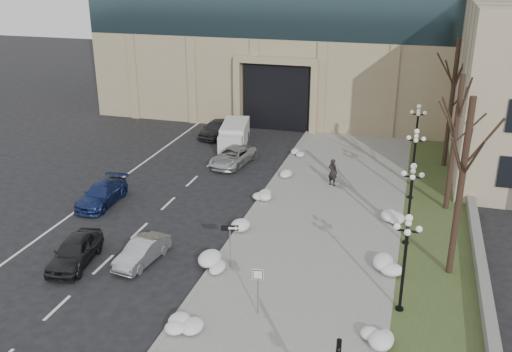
% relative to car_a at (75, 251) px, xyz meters
% --- Properties ---
extents(sidewalk, '(9.00, 40.00, 0.12)m').
position_rel_car_a_xyz_m(sidewalk, '(11.37, 8.31, -0.66)').
color(sidewalk, gray).
rests_on(sidewalk, ground).
extents(curb, '(0.30, 40.00, 0.14)m').
position_rel_car_a_xyz_m(curb, '(6.87, 8.31, -0.65)').
color(curb, gray).
rests_on(curb, ground).
extents(grass_strip, '(4.00, 40.00, 0.10)m').
position_rel_car_a_xyz_m(grass_strip, '(17.87, 8.31, -0.67)').
color(grass_strip, '#3A4623').
rests_on(grass_strip, ground).
extents(stone_wall, '(0.50, 30.00, 0.70)m').
position_rel_car_a_xyz_m(stone_wall, '(19.87, 10.31, -0.37)').
color(stone_wall, gray).
rests_on(stone_wall, ground).
extents(car_a, '(2.33, 4.46, 1.45)m').
position_rel_car_a_xyz_m(car_a, '(0.00, 0.00, 0.00)').
color(car_a, black).
rests_on(car_a, ground).
extents(car_b, '(1.80, 3.83, 1.22)m').
position_rel_car_a_xyz_m(car_b, '(3.20, 1.09, -0.12)').
color(car_b, '#94979B').
rests_on(car_b, ground).
extents(car_c, '(2.01, 4.65, 1.33)m').
position_rel_car_a_xyz_m(car_c, '(-2.62, 7.11, -0.06)').
color(car_c, navy).
rests_on(car_c, ground).
extents(car_d, '(2.85, 5.02, 1.32)m').
position_rel_car_a_xyz_m(car_d, '(3.08, 16.34, -0.06)').
color(car_d, '#BDBDBD').
rests_on(car_d, ground).
extents(car_e, '(2.14, 4.50, 1.49)m').
position_rel_car_a_xyz_m(car_e, '(-0.57, 22.66, 0.02)').
color(car_e, '#2D2C31').
rests_on(car_e, ground).
extents(pedestrian, '(0.82, 0.71, 1.90)m').
position_rel_car_a_xyz_m(pedestrian, '(10.98, 14.00, 0.35)').
color(pedestrian, black).
rests_on(pedestrian, sidewalk).
extents(box_truck, '(2.97, 5.95, 1.81)m').
position_rel_car_a_xyz_m(box_truck, '(1.72, 20.77, 0.15)').
color(box_truck, silver).
rests_on(box_truck, ground).
extents(one_way_sign, '(0.91, 0.37, 2.43)m').
position_rel_car_a_xyz_m(one_way_sign, '(7.92, 1.78, 1.29)').
color(one_way_sign, slate).
rests_on(one_way_sign, ground).
extents(keep_sign, '(0.50, 0.12, 2.35)m').
position_rel_car_a_xyz_m(keep_sign, '(10.22, -1.76, 1.00)').
color(keep_sign, slate).
rests_on(keep_sign, ground).
extents(snow_clump_b, '(1.10, 1.60, 0.36)m').
position_rel_car_a_xyz_m(snow_clump_b, '(7.51, -3.71, -0.42)').
color(snow_clump_b, white).
rests_on(snow_clump_b, sidewalk).
extents(snow_clump_c, '(1.10, 1.60, 0.36)m').
position_rel_car_a_xyz_m(snow_clump_c, '(7.08, 1.46, -0.42)').
color(snow_clump_c, white).
rests_on(snow_clump_c, sidewalk).
extents(snow_clump_d, '(1.10, 1.60, 0.36)m').
position_rel_car_a_xyz_m(snow_clump_d, '(7.01, 6.05, -0.42)').
color(snow_clump_d, white).
rests_on(snow_clump_d, sidewalk).
extents(snow_clump_e, '(1.10, 1.60, 0.36)m').
position_rel_car_a_xyz_m(snow_clump_e, '(7.17, 10.41, -0.42)').
color(snow_clump_e, white).
rests_on(snow_clump_e, sidewalk).
extents(snow_clump_f, '(1.10, 1.60, 0.36)m').
position_rel_car_a_xyz_m(snow_clump_f, '(7.23, 14.57, -0.42)').
color(snow_clump_f, white).
rests_on(snow_clump_f, sidewalk).
extents(snow_clump_g, '(1.10, 1.60, 0.36)m').
position_rel_car_a_xyz_m(snow_clump_g, '(7.29, 19.46, -0.42)').
color(snow_clump_g, white).
rests_on(snow_clump_g, sidewalk).
extents(snow_clump_h, '(1.10, 1.60, 0.36)m').
position_rel_car_a_xyz_m(snow_clump_h, '(15.43, -2.31, -0.42)').
color(snow_clump_h, white).
rests_on(snow_clump_h, sidewalk).
extents(snow_clump_i, '(1.10, 1.60, 0.36)m').
position_rel_car_a_xyz_m(snow_clump_i, '(15.33, 3.39, -0.42)').
color(snow_clump_i, white).
rests_on(snow_clump_i, sidewalk).
extents(snow_clump_j, '(1.10, 1.60, 0.36)m').
position_rel_car_a_xyz_m(snow_clump_j, '(15.37, 9.58, -0.42)').
color(snow_clump_j, white).
rests_on(snow_clump_j, sidewalk).
extents(lamppost_a, '(1.18, 1.18, 4.76)m').
position_rel_car_a_xyz_m(lamppost_a, '(16.17, 0.31, 2.35)').
color(lamppost_a, black).
rests_on(lamppost_a, ground).
extents(lamppost_b, '(1.18, 1.18, 4.76)m').
position_rel_car_a_xyz_m(lamppost_b, '(16.17, 6.81, 2.35)').
color(lamppost_b, black).
rests_on(lamppost_b, ground).
extents(lamppost_c, '(1.18, 1.18, 4.76)m').
position_rel_car_a_xyz_m(lamppost_c, '(16.17, 13.31, 2.35)').
color(lamppost_c, black).
rests_on(lamppost_c, ground).
extents(lamppost_d, '(1.18, 1.18, 4.76)m').
position_rel_car_a_xyz_m(lamppost_d, '(16.17, 19.81, 2.35)').
color(lamppost_d, black).
rests_on(lamppost_d, ground).
extents(tree_near, '(3.20, 3.20, 9.00)m').
position_rel_car_a_xyz_m(tree_near, '(18.37, 4.31, 5.10)').
color(tree_near, black).
rests_on(tree_near, ground).
extents(tree_mid, '(3.20, 3.20, 8.50)m').
position_rel_car_a_xyz_m(tree_mid, '(18.37, 12.31, 4.78)').
color(tree_mid, black).
rests_on(tree_mid, ground).
extents(tree_far, '(3.20, 3.20, 9.50)m').
position_rel_car_a_xyz_m(tree_far, '(18.37, 20.31, 5.43)').
color(tree_far, black).
rests_on(tree_far, ground).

